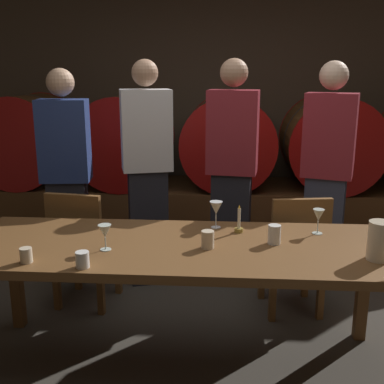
{
  "coord_description": "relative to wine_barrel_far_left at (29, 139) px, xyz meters",
  "views": [
    {
      "loc": [
        -0.02,
        -2.62,
        1.7
      ],
      "look_at": [
        -0.2,
        0.02,
        1.01
      ],
      "focal_mm": 44.44,
      "sensor_mm": 36.0,
      "label": 1
    }
  ],
  "objects": [
    {
      "name": "ground_plane",
      "position": [
        2.12,
        -2.36,
        -0.97
      ],
      "size": [
        8.4,
        8.4,
        0.0
      ],
      "primitive_type": "plane",
      "color": "#3F3A33"
    },
    {
      "name": "back_wall",
      "position": [
        2.12,
        0.55,
        0.36
      ],
      "size": [
        6.46,
        0.24,
        2.66
      ],
      "primitive_type": "cube",
      "color": "#473A2D",
      "rests_on": "ground"
    },
    {
      "name": "barrel_shelf",
      "position": [
        2.12,
        0.0,
        -0.72
      ],
      "size": [
        5.82,
        0.9,
        0.49
      ],
      "primitive_type": "cube",
      "color": "brown",
      "rests_on": "ground"
    },
    {
      "name": "wine_barrel_far_left",
      "position": [
        0.0,
        0.0,
        0.0
      ],
      "size": [
        0.96,
        0.91,
        0.96
      ],
      "color": "#513319",
      "rests_on": "barrel_shelf"
    },
    {
      "name": "wine_barrel_left",
      "position": [
        1.05,
        0.0,
        0.0
      ],
      "size": [
        0.96,
        0.91,
        0.96
      ],
      "color": "brown",
      "rests_on": "barrel_shelf"
    },
    {
      "name": "wine_barrel_center",
      "position": [
        2.14,
        0.0,
        0.0
      ],
      "size": [
        0.96,
        0.91,
        0.96
      ],
      "color": "brown",
      "rests_on": "barrel_shelf"
    },
    {
      "name": "wine_barrel_right",
      "position": [
        3.2,
        0.0,
        0.0
      ],
      "size": [
        0.96,
        0.91,
        0.96
      ],
      "color": "brown",
      "rests_on": "barrel_shelf"
    },
    {
      "name": "dining_table",
      "position": [
        1.87,
        -2.51,
        -0.28
      ],
      "size": [
        2.43,
        0.84,
        0.76
      ],
      "color": "brown",
      "rests_on": "ground"
    },
    {
      "name": "chair_left",
      "position": [
        1.1,
        -1.83,
        -0.48
      ],
      "size": [
        0.45,
        0.45,
        0.88
      ],
      "rotation": [
        0.0,
        0.0,
        2.99
      ],
      "color": "brown",
      "rests_on": "ground"
    },
    {
      "name": "chair_right",
      "position": [
        2.61,
        -1.84,
        -0.48
      ],
      "size": [
        0.46,
        0.46,
        0.88
      ],
      "rotation": [
        0.0,
        0.0,
        3.29
      ],
      "color": "brown",
      "rests_on": "ground"
    },
    {
      "name": "guest_far_left",
      "position": [
        0.85,
        -1.36,
        -0.09
      ],
      "size": [
        0.41,
        0.29,
        1.71
      ],
      "rotation": [
        0.0,
        0.0,
        3.27
      ],
      "color": "black",
      "rests_on": "ground"
    },
    {
      "name": "guest_center_left",
      "position": [
        1.51,
        -1.37,
        -0.05
      ],
      "size": [
        0.43,
        0.33,
        1.78
      ],
      "rotation": [
        0.0,
        0.0,
        3.41
      ],
      "color": "black",
      "rests_on": "ground"
    },
    {
      "name": "guest_center_right",
      "position": [
        2.17,
        -1.34,
        -0.05
      ],
      "size": [
        0.41,
        0.29,
        1.78
      ],
      "rotation": [
        0.0,
        0.0,
        3.01
      ],
      "color": "black",
      "rests_on": "ground"
    },
    {
      "name": "guest_far_right",
      "position": [
        2.91,
        -1.3,
        -0.06
      ],
      "size": [
        0.44,
        0.35,
        1.76
      ],
      "rotation": [
        0.0,
        0.0,
        2.83
      ],
      "color": "#33384C",
      "rests_on": "ground"
    },
    {
      "name": "candle_center",
      "position": [
        2.2,
        -2.29,
        -0.16
      ],
      "size": [
        0.05,
        0.05,
        0.17
      ],
      "color": "olive",
      "rests_on": "dining_table"
    },
    {
      "name": "pitcher",
      "position": [
        2.9,
        -2.66,
        -0.11
      ],
      "size": [
        0.12,
        0.12,
        0.2
      ],
      "color": "beige",
      "rests_on": "dining_table"
    },
    {
      "name": "wine_glass_far_left",
      "position": [
        1.48,
        -2.62,
        -0.11
      ],
      "size": [
        0.07,
        0.07,
        0.14
      ],
      "color": "silver",
      "rests_on": "dining_table"
    },
    {
      "name": "wine_glass_center_left",
      "position": [
        2.06,
        -2.21,
        -0.09
      ],
      "size": [
        0.08,
        0.08,
        0.17
      ],
      "color": "white",
      "rests_on": "dining_table"
    },
    {
      "name": "wine_glass_center_right",
      "position": [
        2.66,
        -2.28,
        -0.1
      ],
      "size": [
        0.07,
        0.07,
        0.15
      ],
      "color": "silver",
      "rests_on": "dining_table"
    },
    {
      "name": "cup_far_left",
      "position": [
        1.12,
        -2.82,
        -0.17
      ],
      "size": [
        0.06,
        0.06,
        0.08
      ],
      "primitive_type": "cylinder",
      "color": "beige",
      "rests_on": "dining_table"
    },
    {
      "name": "cup_center_left",
      "position": [
        1.42,
        -2.86,
        -0.17
      ],
      "size": [
        0.07,
        0.07,
        0.08
      ],
      "primitive_type": "cylinder",
      "color": "white",
      "rests_on": "dining_table"
    },
    {
      "name": "cup_center_right",
      "position": [
        2.03,
        -2.56,
        -0.16
      ],
      "size": [
        0.07,
        0.07,
        0.1
      ],
      "primitive_type": "cylinder",
      "color": "beige",
      "rests_on": "dining_table"
    },
    {
      "name": "cup_far_right",
      "position": [
        2.39,
        -2.46,
        -0.15
      ],
      "size": [
        0.07,
        0.07,
        0.11
      ],
      "primitive_type": "cylinder",
      "color": "white",
      "rests_on": "dining_table"
    }
  ]
}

